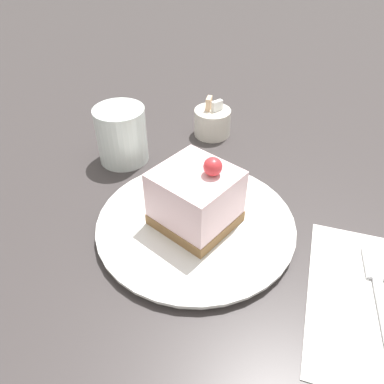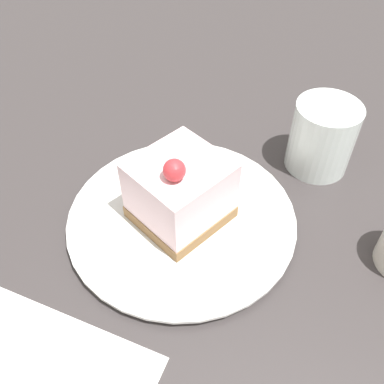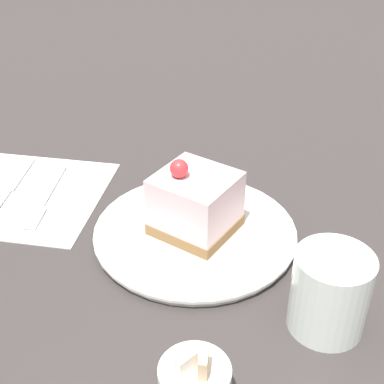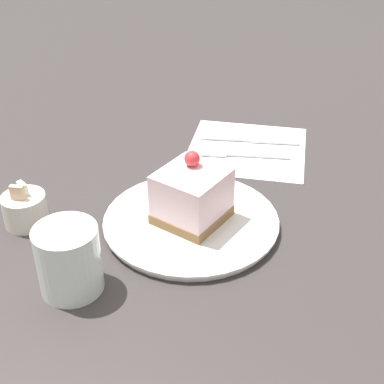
% 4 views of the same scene
% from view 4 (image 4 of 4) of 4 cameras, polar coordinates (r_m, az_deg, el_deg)
% --- Properties ---
extents(ground_plane, '(4.00, 4.00, 0.00)m').
position_cam_4_polar(ground_plane, '(0.82, 2.76, -2.87)').
color(ground_plane, '#383333').
extents(plate, '(0.26, 0.26, 0.01)m').
position_cam_4_polar(plate, '(0.80, -0.10, -3.15)').
color(plate, silver).
rests_on(plate, ground_plane).
extents(cake_slice, '(0.11, 0.10, 0.10)m').
position_cam_4_polar(cake_slice, '(0.77, -0.01, -0.40)').
color(cake_slice, olive).
rests_on(cake_slice, plate).
extents(napkin, '(0.26, 0.26, 0.00)m').
position_cam_4_polar(napkin, '(1.01, 5.86, 4.61)').
color(napkin, white).
rests_on(napkin, ground_plane).
extents(fork, '(0.07, 0.16, 0.00)m').
position_cam_4_polar(fork, '(0.98, 4.80, 4.04)').
color(fork, silver).
rests_on(fork, napkin).
extents(knife, '(0.07, 0.18, 0.00)m').
position_cam_4_polar(knife, '(1.04, 7.05, 5.48)').
color(knife, silver).
rests_on(knife, napkin).
extents(sugar_bowl, '(0.07, 0.07, 0.07)m').
position_cam_4_polar(sugar_bowl, '(0.83, -17.39, -1.75)').
color(sugar_bowl, silver).
rests_on(sugar_bowl, ground_plane).
extents(drinking_glass, '(0.08, 0.08, 0.09)m').
position_cam_4_polar(drinking_glass, '(0.69, -13.01, -7.03)').
color(drinking_glass, silver).
rests_on(drinking_glass, ground_plane).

